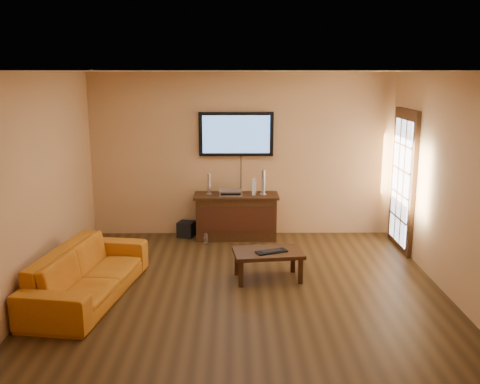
{
  "coord_description": "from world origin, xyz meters",
  "views": [
    {
      "loc": [
        -0.12,
        -6.28,
        2.68
      ],
      "look_at": [
        -0.05,
        0.8,
        1.1
      ],
      "focal_mm": 40.0,
      "sensor_mm": 36.0,
      "label": 1
    }
  ],
  "objects_px": {
    "sofa": "(87,265)",
    "bottle": "(206,239)",
    "speaker_right": "(263,184)",
    "television": "(236,134)",
    "coffee_table": "(268,255)",
    "speaker_left": "(209,185)",
    "game_console": "(254,187)",
    "media_console": "(236,216)",
    "keyboard": "(272,251)",
    "av_receiver": "(231,193)",
    "subwoofer": "(186,229)"
  },
  "relations": [
    {
      "from": "speaker_left",
      "to": "keyboard",
      "type": "bearing_deg",
      "value": -64.8
    },
    {
      "from": "media_console",
      "to": "speaker_left",
      "type": "distance_m",
      "value": 0.69
    },
    {
      "from": "television",
      "to": "keyboard",
      "type": "xyz_separation_m",
      "value": [
        0.45,
        -2.1,
        -1.3
      ]
    },
    {
      "from": "speaker_right",
      "to": "bottle",
      "type": "xyz_separation_m",
      "value": [
        -0.93,
        -0.33,
        -0.83
      ]
    },
    {
      "from": "bottle",
      "to": "media_console",
      "type": "bearing_deg",
      "value": 34.62
    },
    {
      "from": "media_console",
      "to": "television",
      "type": "relative_size",
      "value": 1.13
    },
    {
      "from": "coffee_table",
      "to": "sofa",
      "type": "bearing_deg",
      "value": -165.79
    },
    {
      "from": "av_receiver",
      "to": "bottle",
      "type": "distance_m",
      "value": 0.85
    },
    {
      "from": "television",
      "to": "keyboard",
      "type": "relative_size",
      "value": 2.78
    },
    {
      "from": "speaker_left",
      "to": "game_console",
      "type": "distance_m",
      "value": 0.74
    },
    {
      "from": "coffee_table",
      "to": "speaker_left",
      "type": "distance_m",
      "value": 2.12
    },
    {
      "from": "sofa",
      "to": "keyboard",
      "type": "height_order",
      "value": "sofa"
    },
    {
      "from": "coffee_table",
      "to": "television",
      "type": "bearing_deg",
      "value": 101.37
    },
    {
      "from": "speaker_right",
      "to": "keyboard",
      "type": "xyz_separation_m",
      "value": [
        0.01,
        -1.87,
        -0.52
      ]
    },
    {
      "from": "speaker_left",
      "to": "speaker_right",
      "type": "distance_m",
      "value": 0.89
    },
    {
      "from": "speaker_right",
      "to": "keyboard",
      "type": "distance_m",
      "value": 1.94
    },
    {
      "from": "television",
      "to": "bottle",
      "type": "relative_size",
      "value": 6.37
    },
    {
      "from": "speaker_left",
      "to": "keyboard",
      "type": "relative_size",
      "value": 0.78
    },
    {
      "from": "coffee_table",
      "to": "subwoofer",
      "type": "distance_m",
      "value": 2.29
    },
    {
      "from": "sofa",
      "to": "bottle",
      "type": "height_order",
      "value": "sofa"
    },
    {
      "from": "television",
      "to": "speaker_left",
      "type": "distance_m",
      "value": 0.94
    },
    {
      "from": "media_console",
      "to": "keyboard",
      "type": "relative_size",
      "value": 3.14
    },
    {
      "from": "game_console",
      "to": "subwoofer",
      "type": "height_order",
      "value": "game_console"
    },
    {
      "from": "sofa",
      "to": "speaker_left",
      "type": "relative_size",
      "value": 6.2
    },
    {
      "from": "coffee_table",
      "to": "speaker_right",
      "type": "xyz_separation_m",
      "value": [
        0.03,
        1.82,
        0.59
      ]
    },
    {
      "from": "speaker_left",
      "to": "bottle",
      "type": "relative_size",
      "value": 1.78
    },
    {
      "from": "sofa",
      "to": "speaker_right",
      "type": "relative_size",
      "value": 5.23
    },
    {
      "from": "av_receiver",
      "to": "keyboard",
      "type": "xyz_separation_m",
      "value": [
        0.54,
        -1.84,
        -0.38
      ]
    },
    {
      "from": "speaker_right",
      "to": "game_console",
      "type": "xyz_separation_m",
      "value": [
        -0.15,
        0.03,
        -0.06
      ]
    },
    {
      "from": "av_receiver",
      "to": "game_console",
      "type": "relative_size",
      "value": 1.51
    },
    {
      "from": "coffee_table",
      "to": "speaker_left",
      "type": "relative_size",
      "value": 2.81
    },
    {
      "from": "television",
      "to": "bottle",
      "type": "bearing_deg",
      "value": -131.16
    },
    {
      "from": "game_console",
      "to": "television",
      "type": "bearing_deg",
      "value": 153.95
    },
    {
      "from": "speaker_left",
      "to": "sofa",
      "type": "bearing_deg",
      "value": -119.39
    },
    {
      "from": "keyboard",
      "to": "media_console",
      "type": "bearing_deg",
      "value": 103.61
    },
    {
      "from": "television",
      "to": "sofa",
      "type": "height_order",
      "value": "television"
    },
    {
      "from": "sofa",
      "to": "av_receiver",
      "type": "height_order",
      "value": "sofa"
    },
    {
      "from": "speaker_left",
      "to": "game_console",
      "type": "xyz_separation_m",
      "value": [
        0.74,
        -0.01,
        -0.03
      ]
    },
    {
      "from": "speaker_right",
      "to": "bottle",
      "type": "distance_m",
      "value": 1.29
    },
    {
      "from": "sofa",
      "to": "media_console",
      "type": "bearing_deg",
      "value": -28.14
    },
    {
      "from": "media_console",
      "to": "speaker_left",
      "type": "bearing_deg",
      "value": 175.66
    },
    {
      "from": "game_console",
      "to": "bottle",
      "type": "relative_size",
      "value": 1.28
    },
    {
      "from": "coffee_table",
      "to": "av_receiver",
      "type": "distance_m",
      "value": 1.92
    },
    {
      "from": "television",
      "to": "av_receiver",
      "type": "xyz_separation_m",
      "value": [
        -0.09,
        -0.26,
        -0.92
      ]
    },
    {
      "from": "television",
      "to": "coffee_table",
      "type": "xyz_separation_m",
      "value": [
        0.41,
        -2.05,
        -1.37
      ]
    },
    {
      "from": "bottle",
      "to": "keyboard",
      "type": "distance_m",
      "value": 1.83
    },
    {
      "from": "coffee_table",
      "to": "speaker_right",
      "type": "height_order",
      "value": "speaker_right"
    },
    {
      "from": "subwoofer",
      "to": "bottle",
      "type": "bearing_deg",
      "value": -32.68
    },
    {
      "from": "television",
      "to": "av_receiver",
      "type": "distance_m",
      "value": 0.96
    },
    {
      "from": "speaker_right",
      "to": "television",
      "type": "bearing_deg",
      "value": 152.23
    }
  ]
}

